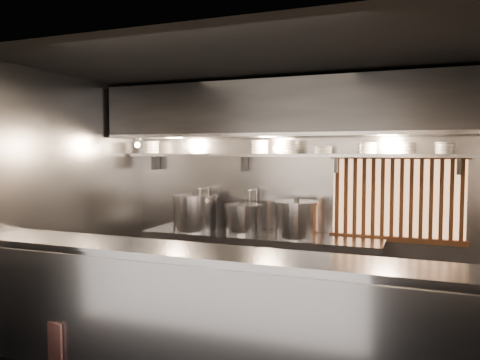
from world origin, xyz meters
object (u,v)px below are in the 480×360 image
Objects in this scene: pendant_bulb at (277,149)px; stock_pot_right at (297,219)px; stock_pot_left at (195,212)px; stock_pot_mid at (243,218)px; heat_lamp at (136,141)px.

stock_pot_right is (0.28, -0.11, -0.84)m from pendant_bulb.
stock_pot_mid is at bearing 2.28° from stock_pot_left.
stock_pot_mid is 0.71m from stock_pot_right.
pendant_bulb is 0.31× the size of stock_pot_mid.
stock_pot_left is 1.36m from stock_pot_right.
pendant_bulb is (1.80, 0.35, -0.11)m from heat_lamp.
heat_lamp is 1.71m from stock_pot_mid.
stock_pot_right is (0.71, -0.05, 0.03)m from stock_pot_mid.
stock_pot_mid is (-0.42, -0.07, -0.88)m from pendant_bulb.
stock_pot_mid is (1.38, 0.28, -0.98)m from heat_lamp.
stock_pot_left reaches higher than stock_pot_mid.
stock_pot_left is 1.23× the size of stock_pot_mid.
stock_pot_right reaches higher than stock_pot_mid.
stock_pot_left is 0.66m from stock_pot_mid.
stock_pot_left is at bearing -174.98° from pendant_bulb.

